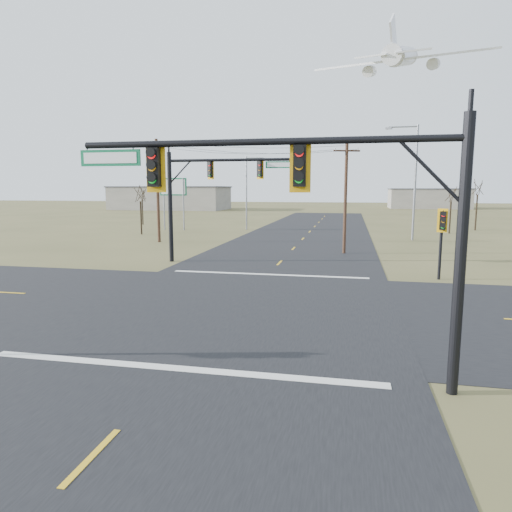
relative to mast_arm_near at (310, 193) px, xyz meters
The scene contains 20 objects.
ground 9.86m from the mast_arm_near, 116.53° to the left, with size 320.00×320.00×0.00m, color brown.
road_ew 9.85m from the mast_arm_near, 116.53° to the left, with size 160.00×14.00×0.02m, color black.
road_ns 9.85m from the mast_arm_near, 116.53° to the left, with size 14.00×160.00×0.02m, color black.
stop_bar_near 6.32m from the mast_arm_near, behind, with size 12.00×0.40×0.01m, color silver.
stop_bar_far 16.32m from the mast_arm_near, 104.05° to the left, with size 12.00×0.40×0.01m, color silver.
mast_arm_near is the anchor object (origin of this frame).
mast_arm_far 20.71m from the mast_arm_near, 114.87° to the left, with size 9.56×0.59×7.74m.
pedestal_signal_ne 16.84m from the mast_arm_near, 68.35° to the left, with size 0.65×0.56×4.12m.
utility_pole_near 25.45m from the mast_arm_near, 88.63° to the left, with size 2.07×0.77×8.76m.
utility_pole_far 34.63m from the mast_arm_near, 120.12° to the left, with size 2.43×0.29×9.93m.
highway_sign 47.47m from the mast_arm_near, 116.07° to the left, with size 3.48×0.19×6.53m.
streetlight_a 37.32m from the mast_arm_near, 79.12° to the left, with size 3.22×0.49×11.48m.
streetlight_c 46.65m from the mast_arm_near, 104.66° to the left, with size 2.58×0.34×9.22m.
bare_tree_a 42.95m from the mast_arm_near, 121.53° to the left, with size 2.46×2.46×5.92m.
bare_tree_b 57.65m from the mast_arm_near, 119.84° to the left, with size 2.49×2.49×5.66m.
bare_tree_c 46.71m from the mast_arm_near, 74.52° to the left, with size 3.09×3.09×5.95m.
bare_tree_d 52.66m from the mast_arm_near, 71.72° to the left, with size 2.58×2.58×6.73m.
warehouse_left 106.93m from the mast_arm_near, 114.16° to the left, with size 28.00×14.00×5.50m, color gray.
warehouse_mid 119.47m from the mast_arm_near, 79.76° to the left, with size 20.00×12.00×5.00m, color gray.
jet_airliner 85.39m from the mast_arm_near, 83.41° to the left, with size 26.13×27.16×14.23m.
Camera 1 is at (4.82, -19.42, 5.21)m, focal length 32.00 mm.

